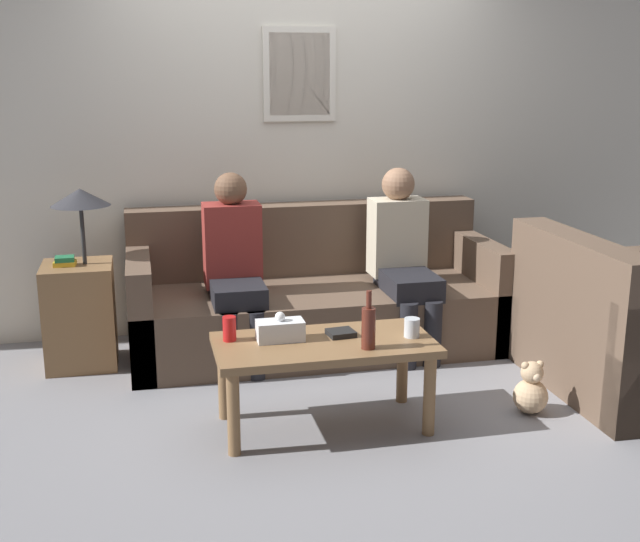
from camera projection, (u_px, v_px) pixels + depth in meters
name	position (u px, v px, depth m)	size (l,w,h in m)	color
ground_plane	(335.00, 376.00, 4.67)	(16.00, 16.00, 0.00)	gray
wall_back	(299.00, 136.00, 5.34)	(9.00, 0.08, 2.60)	silver
couch_main	(315.00, 301.00, 5.13)	(2.32, 0.94, 0.87)	brown
couch_side	(624.00, 337.00, 4.43)	(0.94, 1.20, 0.87)	brown
coffee_table	(324.00, 354.00, 3.93)	(1.07, 0.53, 0.45)	olive
side_table_with_lamp	(80.00, 303.00, 4.76)	(0.42, 0.41, 1.07)	olive
wine_bottle	(368.00, 327.00, 3.78)	(0.07, 0.07, 0.29)	#562319
drinking_glass	(412.00, 328.00, 3.96)	(0.08, 0.08, 0.09)	silver
book_stack	(341.00, 333.00, 3.99)	(0.14, 0.13, 0.03)	black
soda_can	(229.00, 329.00, 3.90)	(0.07, 0.07, 0.12)	red
tissue_box	(280.00, 330.00, 3.91)	(0.23, 0.12, 0.15)	silver
person_left	(235.00, 264.00, 4.76)	(0.34, 0.58, 1.14)	black
person_right	(403.00, 255.00, 5.00)	(0.34, 0.65, 1.14)	black
teddy_bear	(531.00, 391.00, 4.14)	(0.18, 0.18, 0.28)	tan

